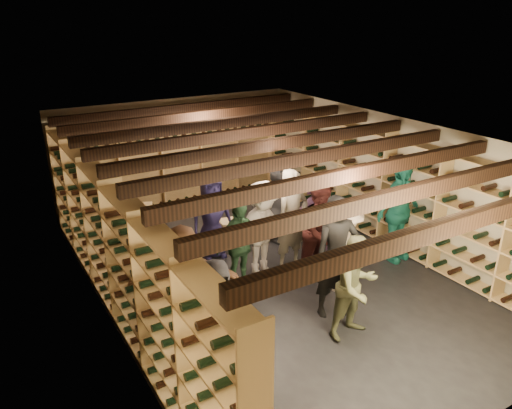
{
  "coord_description": "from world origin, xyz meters",
  "views": [
    {
      "loc": [
        -4.11,
        -6.32,
        4.23
      ],
      "look_at": [
        -0.19,
        0.2,
        1.23
      ],
      "focal_mm": 35.0,
      "sensor_mm": 36.0,
      "label": 1
    }
  ],
  "objects_px": {
    "person_5": "(184,281)",
    "person_12": "(280,200)",
    "crate_loose": "(301,223)",
    "person_2": "(357,287)",
    "person_8": "(321,232)",
    "person_7": "(292,220)",
    "crate_stack_right": "(233,232)",
    "person_6": "(212,216)",
    "person_10": "(239,245)",
    "person_4": "(398,212)",
    "person_0": "(216,319)",
    "person_11": "(318,214)",
    "person_3": "(345,249)",
    "person_9": "(262,229)",
    "person_1": "(337,257)",
    "crate_stack_left": "(140,222)"
  },
  "relations": [
    {
      "from": "person_0",
      "to": "person_5",
      "type": "xyz_separation_m",
      "value": [
        0.01,
        0.96,
        0.04
      ]
    },
    {
      "from": "person_2",
      "to": "person_4",
      "type": "xyz_separation_m",
      "value": [
        2.13,
        1.33,
        0.17
      ]
    },
    {
      "from": "person_12",
      "to": "person_2",
      "type": "bearing_deg",
      "value": -113.07
    },
    {
      "from": "person_0",
      "to": "person_5",
      "type": "height_order",
      "value": "person_5"
    },
    {
      "from": "person_3",
      "to": "person_11",
      "type": "distance_m",
      "value": 1.43
    },
    {
      "from": "person_2",
      "to": "person_9",
      "type": "distance_m",
      "value": 2.09
    },
    {
      "from": "person_3",
      "to": "person_9",
      "type": "height_order",
      "value": "person_9"
    },
    {
      "from": "person_3",
      "to": "person_12",
      "type": "xyz_separation_m",
      "value": [
        0.2,
        2.12,
        0.07
      ]
    },
    {
      "from": "person_0",
      "to": "person_11",
      "type": "relative_size",
      "value": 1.02
    },
    {
      "from": "person_8",
      "to": "person_11",
      "type": "distance_m",
      "value": 0.96
    },
    {
      "from": "person_5",
      "to": "person_8",
      "type": "bearing_deg",
      "value": 28.47
    },
    {
      "from": "person_0",
      "to": "person_11",
      "type": "xyz_separation_m",
      "value": [
        3.09,
        2.01,
        -0.02
      ]
    },
    {
      "from": "person_3",
      "to": "person_10",
      "type": "distance_m",
      "value": 1.66
    },
    {
      "from": "crate_stack_left",
      "to": "person_9",
      "type": "distance_m",
      "value": 2.82
    },
    {
      "from": "crate_stack_right",
      "to": "person_3",
      "type": "height_order",
      "value": "person_3"
    },
    {
      "from": "person_3",
      "to": "person_9",
      "type": "relative_size",
      "value": 0.89
    },
    {
      "from": "person_9",
      "to": "person_4",
      "type": "bearing_deg",
      "value": -24.54
    },
    {
      "from": "person_1",
      "to": "person_11",
      "type": "height_order",
      "value": "person_1"
    },
    {
      "from": "person_2",
      "to": "person_5",
      "type": "relative_size",
      "value": 0.92
    },
    {
      "from": "crate_loose",
      "to": "person_5",
      "type": "xyz_separation_m",
      "value": [
        -3.47,
        -2.08,
        0.72
      ]
    },
    {
      "from": "person_12",
      "to": "person_8",
      "type": "bearing_deg",
      "value": -106.79
    },
    {
      "from": "person_5",
      "to": "person_8",
      "type": "relative_size",
      "value": 0.97
    },
    {
      "from": "crate_loose",
      "to": "person_2",
      "type": "xyz_separation_m",
      "value": [
        -1.5,
        -3.32,
        0.66
      ]
    },
    {
      "from": "person_4",
      "to": "person_12",
      "type": "height_order",
      "value": "person_4"
    },
    {
      "from": "crate_loose",
      "to": "person_5",
      "type": "height_order",
      "value": "person_5"
    },
    {
      "from": "person_8",
      "to": "person_7",
      "type": "bearing_deg",
      "value": 110.75
    },
    {
      "from": "crate_stack_right",
      "to": "person_10",
      "type": "bearing_deg",
      "value": -114.98
    },
    {
      "from": "person_7",
      "to": "person_8",
      "type": "distance_m",
      "value": 0.55
    },
    {
      "from": "person_12",
      "to": "person_9",
      "type": "bearing_deg",
      "value": -143.72
    },
    {
      "from": "person_5",
      "to": "person_12",
      "type": "distance_m",
      "value": 3.33
    },
    {
      "from": "person_6",
      "to": "person_9",
      "type": "height_order",
      "value": "person_9"
    },
    {
      "from": "person_3",
      "to": "person_5",
      "type": "relative_size",
      "value": 0.92
    },
    {
      "from": "crate_stack_right",
      "to": "person_11",
      "type": "relative_size",
      "value": 0.36
    },
    {
      "from": "person_4",
      "to": "person_5",
      "type": "xyz_separation_m",
      "value": [
        -4.09,
        -0.09,
        -0.1
      ]
    },
    {
      "from": "crate_stack_right",
      "to": "person_2",
      "type": "bearing_deg",
      "value": -88.55
    },
    {
      "from": "person_1",
      "to": "person_8",
      "type": "xyz_separation_m",
      "value": [
        0.49,
        0.97,
        -0.09
      ]
    },
    {
      "from": "person_1",
      "to": "person_10",
      "type": "bearing_deg",
      "value": 136.75
    },
    {
      "from": "crate_stack_right",
      "to": "person_8",
      "type": "relative_size",
      "value": 0.33
    },
    {
      "from": "person_7",
      "to": "person_3",
      "type": "bearing_deg",
      "value": -83.19
    },
    {
      "from": "person_2",
      "to": "person_8",
      "type": "xyz_separation_m",
      "value": [
        0.58,
        1.51,
        0.08
      ]
    },
    {
      "from": "crate_stack_right",
      "to": "person_4",
      "type": "relative_size",
      "value": 0.3
    },
    {
      "from": "person_10",
      "to": "person_12",
      "type": "distance_m",
      "value": 1.93
    },
    {
      "from": "crate_loose",
      "to": "person_10",
      "type": "height_order",
      "value": "person_10"
    },
    {
      "from": "person_6",
      "to": "person_12",
      "type": "bearing_deg",
      "value": 1.68
    },
    {
      "from": "person_9",
      "to": "person_2",
      "type": "bearing_deg",
      "value": -91.15
    },
    {
      "from": "person_3",
      "to": "person_11",
      "type": "relative_size",
      "value": 0.98
    },
    {
      "from": "crate_loose",
      "to": "person_8",
      "type": "xyz_separation_m",
      "value": [
        -0.92,
        -1.81,
        0.74
      ]
    },
    {
      "from": "person_7",
      "to": "person_9",
      "type": "bearing_deg",
      "value": 164.96
    },
    {
      "from": "person_0",
      "to": "person_12",
      "type": "relative_size",
      "value": 0.95
    },
    {
      "from": "crate_loose",
      "to": "person_10",
      "type": "distance_m",
      "value": 2.71
    }
  ]
}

